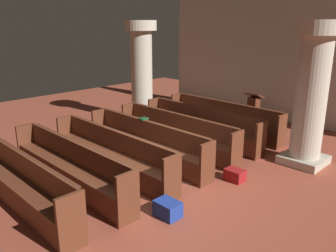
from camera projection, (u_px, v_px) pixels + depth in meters
The scene contains 15 objects.
ground_plane at pixel (154, 182), 6.97m from camera, with size 19.20×19.20×0.00m, color #9E4733.
back_wall at pixel (302, 50), 10.43m from camera, with size 10.00×0.16×4.50m, color beige.
pew_row_0 at pixel (223, 117), 9.95m from camera, with size 3.69×0.46×0.88m.
pew_row_1 at pixel (201, 123), 9.29m from camera, with size 3.69×0.46×0.88m.
pew_row_2 at pixel (176, 131), 8.63m from camera, with size 3.69×0.47×0.88m.
pew_row_3 at pixel (146, 140), 7.97m from camera, with size 3.69×0.46×0.88m.
pew_row_4 at pixel (111, 151), 7.31m from camera, with size 3.69×0.46×0.88m.
pew_row_5 at pixel (69, 164), 6.65m from camera, with size 3.69×0.47×0.88m.
pew_row_6 at pixel (18, 180), 5.99m from camera, with size 3.69×0.46×0.88m.
pillar_aisle_side at pixel (311, 92), 7.44m from camera, with size 0.97×0.97×3.12m.
pillar_far_side at pixel (142, 70), 10.87m from camera, with size 0.97×0.97×3.12m.
lectern at pixel (253, 114), 10.35m from camera, with size 0.48×0.45×1.08m.
hymn_book at pixel (144, 119), 8.17m from camera, with size 0.16×0.20×0.03m, color #194723.
kneeler_box_red at pixel (235, 175), 7.01m from camera, with size 0.37×0.28×0.24m, color maroon.
kneeler_box_blue at pixel (168, 209), 5.71m from camera, with size 0.42×0.31×0.27m, color navy.
Camera 1 is at (4.70, -4.28, 3.09)m, focal length 37.22 mm.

